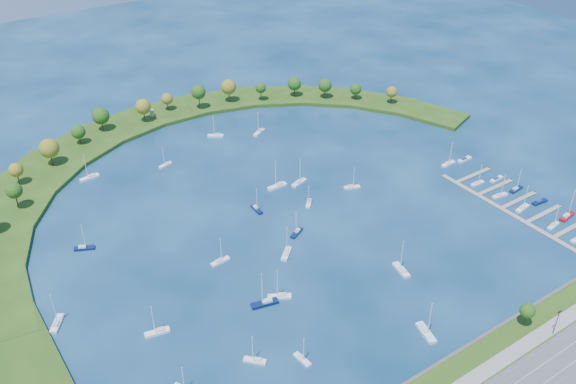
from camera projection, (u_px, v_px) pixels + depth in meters
ground at (285, 208)px, 274.66m from camera, size 700.00×700.00×0.00m
breakwater at (142, 189)px, 285.92m from camera, size 286.74×247.64×2.00m
breakwater_trees at (163, 121)px, 324.32m from camera, size 242.51×88.12×14.38m
harbor_tower at (152, 113)px, 348.11m from camera, size 2.60×2.60×4.06m
dock_system at (524, 210)px, 272.75m from camera, size 24.28×82.00×1.60m
moored_boat_0 at (165, 164)px, 305.81m from camera, size 7.45×3.90×10.54m
moored_boat_1 at (157, 331)px, 209.95m from camera, size 8.81×4.04×12.50m
moored_boat_2 at (297, 232)px, 258.02m from camera, size 7.94×5.55×11.49m
moored_boat_3 at (277, 186)px, 288.79m from camera, size 9.64×2.85×14.10m
moored_boat_4 at (286, 253)px, 246.13m from camera, size 8.10×7.57×12.75m
moored_boat_5 at (57, 323)px, 213.29m from camera, size 7.16×8.83×13.21m
moored_boat_6 at (426, 332)px, 209.75m from camera, size 5.31×10.23×14.48m
moored_boat_7 at (265, 303)px, 221.84m from camera, size 10.35×5.04×14.65m
moored_boat_8 at (302, 358)px, 199.89m from camera, size 2.61×7.16×10.30m
moored_boat_9 at (84, 247)px, 249.17m from camera, size 8.30×5.61×11.95m
moored_boat_10 at (299, 182)px, 291.49m from camera, size 9.17×4.89×12.98m
moored_boat_11 at (257, 209)px, 272.78m from camera, size 2.72×7.91×11.43m
moored_boat_12 at (280, 296)px, 224.97m from camera, size 8.70×6.46×12.73m
moored_boat_13 at (401, 269)px, 237.50m from camera, size 4.49×9.66×13.70m
moored_boat_14 at (90, 177)px, 295.36m from camera, size 9.59×3.68×13.74m
moored_boat_15 at (216, 135)px, 332.09m from camera, size 8.22×6.70×12.32m
moored_boat_16 at (309, 202)px, 276.93m from camera, size 6.17×6.28×10.12m
moored_boat_17 at (255, 360)px, 199.41m from camera, size 6.57×6.85×10.91m
moored_boat_18 at (220, 261)px, 242.03m from camera, size 8.11×2.92×11.68m
moored_boat_19 at (352, 186)px, 288.34m from camera, size 7.71×4.74×10.98m
moored_boat_20 at (259, 132)px, 335.46m from camera, size 8.83×6.21×12.79m
docked_boat_2 at (554, 225)px, 262.45m from camera, size 7.32×3.01×10.45m
docked_boat_3 at (567, 216)px, 267.94m from camera, size 9.71×3.99×13.85m
docked_boat_4 at (523, 208)px, 273.40m from camera, size 8.51×3.54×12.14m
docked_boat_5 at (540, 202)px, 277.80m from camera, size 8.16×2.91×1.63m
docked_boat_6 at (500, 195)px, 282.04m from camera, size 8.03×3.21×11.48m
docked_boat_7 at (516, 189)px, 286.57m from camera, size 8.11×3.01×11.65m
docked_boat_8 at (478, 183)px, 291.10m from camera, size 7.32×2.18×10.70m
docked_boat_9 at (497, 179)px, 294.53m from camera, size 7.87×2.73×1.58m
docked_boat_10 at (448, 163)px, 306.57m from camera, size 8.43×2.94×12.16m
docked_boat_11 at (465, 159)px, 310.42m from camera, size 8.39×2.53×1.70m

